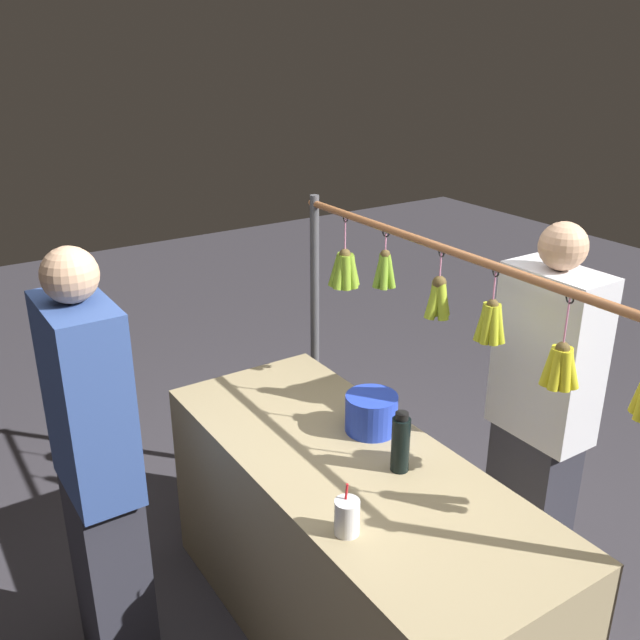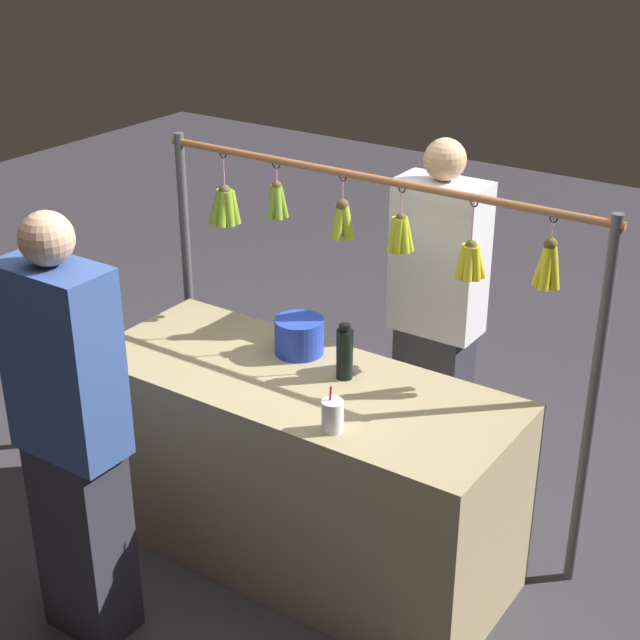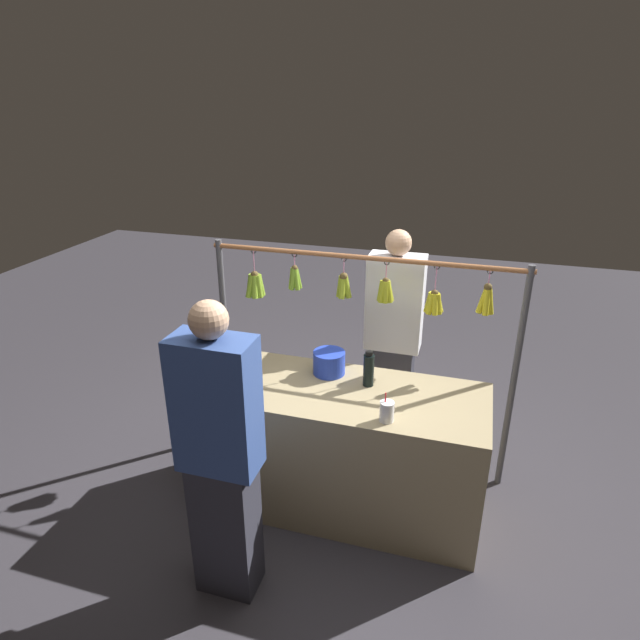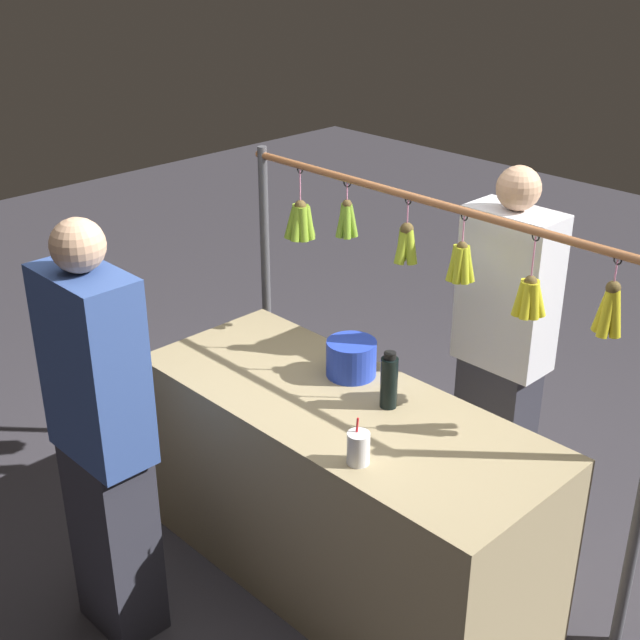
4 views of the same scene
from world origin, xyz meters
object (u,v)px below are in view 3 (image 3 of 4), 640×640
object	(u,v)px
water_bottle	(369,369)
vendor_person	(393,343)
blue_bucket	(329,363)
customer_person	(221,460)
drink_cup	(387,411)

from	to	relation	value
water_bottle	vendor_person	world-z (taller)	vendor_person
blue_bucket	vendor_person	distance (m)	0.70
vendor_person	customer_person	size ratio (longest dim) A/B	0.99
water_bottle	vendor_person	bearing A→B (deg)	-93.11
drink_cup	vendor_person	world-z (taller)	vendor_person
drink_cup	vendor_person	distance (m)	1.06
drink_cup	vendor_person	bearing A→B (deg)	-82.42
vendor_person	customer_person	xyz separation A→B (m)	(0.59, 1.60, 0.01)
blue_bucket	water_bottle	bearing A→B (deg)	163.90
drink_cup	customer_person	bearing A→B (deg)	37.32
customer_person	drink_cup	bearing A→B (deg)	-142.68
blue_bucket	customer_person	size ratio (longest dim) A/B	0.12
water_bottle	vendor_person	distance (m)	0.71
vendor_person	drink_cup	bearing A→B (deg)	97.58
blue_bucket	drink_cup	distance (m)	0.62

